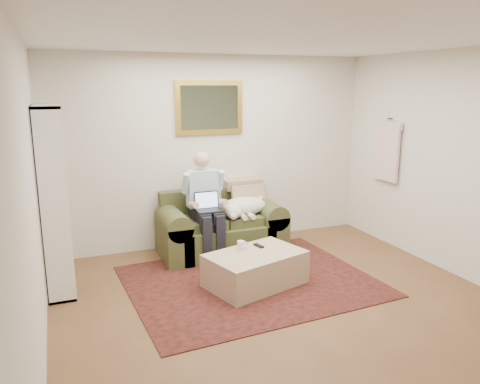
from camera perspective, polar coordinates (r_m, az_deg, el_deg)
room_shell at (r=4.53m, az=5.59°, el=1.46°), size 4.51×5.00×2.61m
rug at (r=5.45m, az=1.27°, el=-10.80°), size 2.81×2.30×0.01m
sofa at (r=6.27m, az=-2.33°, el=-4.85°), size 1.63×0.83×0.98m
seated_man at (r=5.95m, az=-4.11°, el=-1.81°), size 0.54×0.77×1.37m
laptop at (r=5.88m, az=-3.93°, el=-1.64°), size 0.32×0.25×0.23m
sleeping_dog at (r=6.20m, az=0.44°, el=-1.76°), size 0.67×0.42×0.25m
ottoman at (r=5.29m, az=1.88°, el=-9.37°), size 1.19×0.93×0.38m
coffee_mug at (r=5.31m, az=0.11°, el=-6.51°), size 0.08×0.08×0.10m
tv_remote at (r=5.42m, az=2.28°, el=-6.55°), size 0.08×0.16×0.02m
bookshelf at (r=5.32m, az=-21.73°, el=-0.99°), size 0.28×0.80×2.00m
wall_mirror at (r=6.38m, az=-3.74°, el=10.24°), size 0.94×0.04×0.72m
hanging_shirt at (r=6.75m, az=17.45°, el=5.13°), size 0.06×0.52×0.90m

